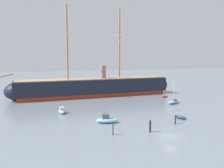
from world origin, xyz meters
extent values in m
plane|color=slate|center=(0.00, 0.00, 0.00)|extent=(400.00, 400.00, 0.00)
cube|color=maroon|center=(-1.30, 46.74, 0.68)|extent=(52.68, 8.39, 1.37)
cube|color=black|center=(-1.30, 46.74, 3.82)|extent=(54.87, 8.74, 4.89)
ellipsoid|color=black|center=(-26.50, 46.50, 3.13)|extent=(9.93, 7.49, 6.26)
ellipsoid|color=black|center=(23.91, 46.98, 3.13)|extent=(9.93, 7.49, 6.26)
cube|color=#9E7F5B|center=(-1.30, 46.74, 6.41)|extent=(53.77, 8.07, 0.29)
cylinder|color=#A37A4C|center=(-10.89, 46.65, 18.98)|extent=(0.68, 0.68, 25.44)
cylinder|color=#A37A4C|center=(-10.89, 46.65, 22.04)|extent=(0.40, 13.15, 0.27)
cylinder|color=#A37A4C|center=(8.29, 46.83, 18.98)|extent=(0.68, 0.68, 25.44)
cylinder|color=#A37A4C|center=(8.29, 46.83, 22.04)|extent=(0.40, 13.15, 0.27)
cylinder|color=gray|center=(1.99, 46.77, 8.71)|extent=(1.96, 1.96, 4.89)
ellipsoid|color=#7FB2D6|center=(-8.08, 12.26, 0.56)|extent=(5.19, 3.25, 1.13)
cube|color=#4C4C51|center=(-8.40, 12.35, 1.46)|extent=(1.78, 1.66, 1.13)
ellipsoid|color=#1E284C|center=(9.14, 9.75, 0.34)|extent=(2.06, 3.11, 0.68)
cube|color=beige|center=(9.14, 9.75, 0.59)|extent=(1.09, 0.57, 0.10)
ellipsoid|color=#7FB2D6|center=(-16.13, 24.69, 0.45)|extent=(1.68, 3.90, 0.90)
cube|color=beige|center=(-16.13, 24.42, 1.18)|extent=(1.07, 1.20, 0.90)
ellipsoid|color=#7FB2D6|center=(17.90, 25.42, 0.50)|extent=(5.45, 3.17, 0.99)
cube|color=#4C4C51|center=(18.15, 25.51, 1.06)|extent=(1.51, 1.24, 0.52)
cylinder|color=silver|center=(17.66, 25.34, 3.80)|extent=(0.13, 0.13, 6.01)
ellipsoid|color=#B22D28|center=(21.59, 36.35, 0.34)|extent=(3.16, 2.07, 0.69)
cube|color=beige|center=(21.59, 36.35, 0.60)|extent=(0.57, 1.11, 0.11)
ellipsoid|color=orange|center=(-29.71, 53.95, 0.45)|extent=(3.93, 3.84, 0.91)
cube|color=beige|center=(-29.51, 53.76, 1.18)|extent=(1.58, 1.58, 0.91)
ellipsoid|color=#B22D28|center=(0.52, 65.82, 0.38)|extent=(1.60, 4.11, 0.76)
cube|color=beige|center=(0.54, 66.02, 0.81)|extent=(0.76, 1.06, 0.40)
cylinder|color=silver|center=(0.50, 65.62, 2.91)|extent=(0.10, 0.10, 4.61)
cylinder|color=#4C3D2D|center=(-9.67, 4.17, 1.03)|extent=(0.24, 0.24, 2.05)
cylinder|color=#382B1E|center=(5.44, 6.52, 0.99)|extent=(0.30, 0.30, 1.98)
cylinder|color=#382B1E|center=(-2.41, 3.36, 1.17)|extent=(0.41, 0.41, 2.34)
ellipsoid|color=silver|center=(-2.36, 19.86, 18.13)|extent=(0.32, 0.12, 0.11)
sphere|color=silver|center=(-2.16, 19.85, 18.14)|extent=(0.09, 0.09, 0.09)
cube|color=#ADA89E|center=(-2.35, 20.22, 18.15)|extent=(0.14, 0.61, 0.13)
cube|color=#ADA89E|center=(-2.37, 19.50, 18.15)|extent=(0.14, 0.61, 0.13)
camera|label=1|loc=(-24.21, -35.87, 14.47)|focal=38.27mm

